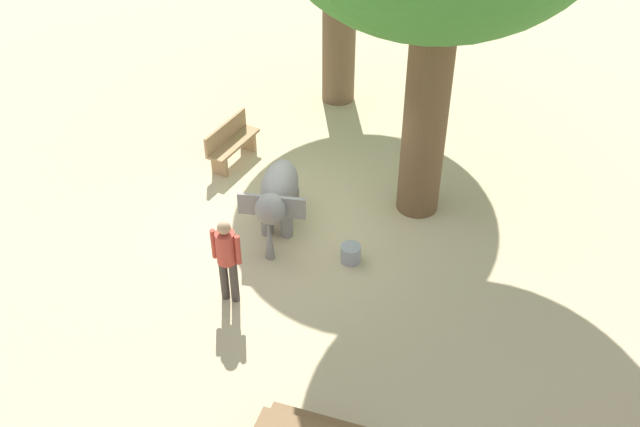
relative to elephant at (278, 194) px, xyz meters
name	(u,v)px	position (x,y,z in m)	size (l,w,h in m)	color
ground_plane	(287,223)	(-0.20, -0.01, -0.78)	(60.00, 60.00, 0.00)	tan
elephant	(278,194)	(0.00, 0.00, 0.00)	(1.67, 1.60, 1.22)	slate
person_handler	(227,255)	(1.77, 0.87, 0.17)	(0.32, 0.46, 1.62)	#3F3833
wooden_bench	(231,142)	(-0.70, -2.36, -0.31)	(1.45, 0.83, 0.88)	#9E7A51
feed_bucket	(351,253)	(-0.36, 1.53, -0.62)	(0.36, 0.36, 0.32)	gray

